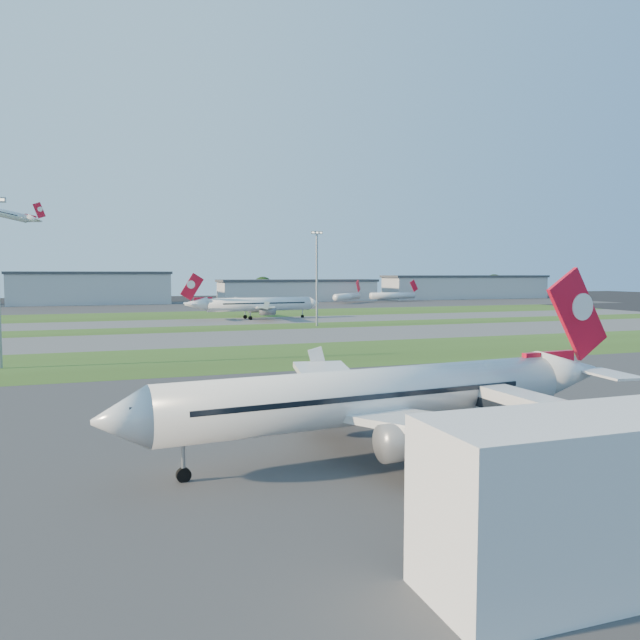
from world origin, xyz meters
name	(u,v)px	position (x,y,z in m)	size (l,w,h in m)	color
ground	(521,415)	(0.00, 0.00, 0.00)	(700.00, 700.00, 0.00)	black
apron_near	(521,415)	(0.00, 0.00, 0.01)	(300.00, 70.00, 0.01)	#333335
grass_strip_a	(339,353)	(0.00, 52.00, 0.01)	(300.00, 34.00, 0.01)	#304818
taxiway_a	(288,336)	(0.00, 85.00, 0.01)	(300.00, 32.00, 0.01)	#515154
grass_strip_b	(262,327)	(0.00, 110.00, 0.01)	(300.00, 18.00, 0.01)	#304818
taxiway_b	(244,321)	(0.00, 132.00, 0.01)	(300.00, 26.00, 0.01)	#515154
grass_strip_c	(224,314)	(0.00, 165.00, 0.01)	(300.00, 40.00, 0.01)	#304818
apron_far	(199,306)	(0.00, 225.00, 0.01)	(400.00, 80.00, 0.01)	#333335
yellow_line	(561,412)	(5.00, 0.00, 0.00)	(0.25, 60.00, 0.02)	gold
jet_bridge	(542,416)	(-9.81, -15.24, 4.01)	(4.20, 26.90, 6.20)	silver
airliner_parked	(376,397)	(-19.80, -7.97, 4.69)	(42.81, 36.17, 13.36)	silver
airliner_taxiing	(258,305)	(6.11, 139.01, 4.55)	(41.57, 35.20, 12.96)	silver
mini_jet_near	(348,296)	(71.16, 226.15, 3.28)	(21.85, 21.05, 9.48)	silver
mini_jet_far	(393,295)	(97.58, 230.76, 3.28)	(28.53, 6.99, 9.48)	silver
light_mast_centre	(317,272)	(15.00, 108.00, 14.81)	(3.20, 0.70, 25.80)	gray
hangar_west	(91,288)	(-45.00, 255.00, 7.64)	(71.40, 23.00, 15.20)	gray
hangar_east	(298,290)	(55.00, 255.00, 5.64)	(81.60, 23.00, 11.20)	gray
hangar_far_east	(466,287)	(155.00, 255.00, 6.64)	(96.90, 23.00, 13.20)	gray
tree_mid_west	(146,291)	(-20.00, 266.00, 5.84)	(9.90, 9.90, 10.80)	black
tree_mid_east	(263,288)	(40.00, 269.00, 6.81)	(11.55, 11.55, 12.60)	black
tree_east	(393,288)	(115.00, 267.00, 6.16)	(10.45, 10.45, 11.40)	black
tree_far_east	(494,285)	(185.00, 271.00, 7.46)	(12.65, 12.65, 13.80)	black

